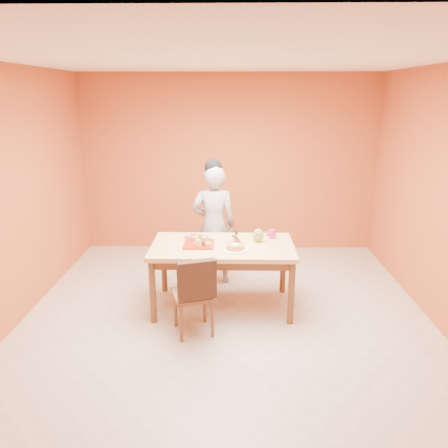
{
  "coord_description": "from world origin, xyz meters",
  "views": [
    {
      "loc": [
        0.06,
        -4.2,
        2.39
      ],
      "look_at": [
        -0.03,
        0.3,
        1.04
      ],
      "focal_mm": 35.0,
      "sensor_mm": 36.0,
      "label": 1
    }
  ],
  "objects_px": {
    "pastry_platter": "(199,244)",
    "sponge_cake": "(235,247)",
    "dining_table": "(223,253)",
    "red_dinner_plate": "(195,237)",
    "dining_chair": "(193,293)",
    "egg_ornament": "(258,235)",
    "person": "(214,225)",
    "checker_tin": "(271,234)",
    "magenta_glass": "(272,234)"
  },
  "relations": [
    {
      "from": "pastry_platter",
      "to": "sponge_cake",
      "type": "bearing_deg",
      "value": -19.45
    },
    {
      "from": "dining_table",
      "to": "red_dinner_plate",
      "type": "bearing_deg",
      "value": 144.64
    },
    {
      "from": "red_dinner_plate",
      "to": "sponge_cake",
      "type": "xyz_separation_m",
      "value": [
        0.48,
        -0.4,
        0.03
      ]
    },
    {
      "from": "dining_chair",
      "to": "red_dinner_plate",
      "type": "bearing_deg",
      "value": 75.77
    },
    {
      "from": "red_dinner_plate",
      "to": "sponge_cake",
      "type": "bearing_deg",
      "value": -39.68
    },
    {
      "from": "egg_ornament",
      "to": "dining_chair",
      "type": "bearing_deg",
      "value": -128.48
    },
    {
      "from": "dining_chair",
      "to": "egg_ornament",
      "type": "height_order",
      "value": "egg_ornament"
    },
    {
      "from": "red_dinner_plate",
      "to": "person",
      "type": "bearing_deg",
      "value": 66.36
    },
    {
      "from": "checker_tin",
      "to": "red_dinner_plate",
      "type": "bearing_deg",
      "value": -172.96
    },
    {
      "from": "dining_chair",
      "to": "pastry_platter",
      "type": "relative_size",
      "value": 2.59
    },
    {
      "from": "dining_table",
      "to": "egg_ornament",
      "type": "height_order",
      "value": "egg_ornament"
    },
    {
      "from": "dining_table",
      "to": "dining_chair",
      "type": "relative_size",
      "value": 1.85
    },
    {
      "from": "egg_ornament",
      "to": "pastry_platter",
      "type": "bearing_deg",
      "value": -163.74
    },
    {
      "from": "red_dinner_plate",
      "to": "pastry_platter",
      "type": "bearing_deg",
      "value": -74.52
    },
    {
      "from": "pastry_platter",
      "to": "red_dinner_plate",
      "type": "xyz_separation_m",
      "value": [
        -0.07,
        0.25,
        -0.0
      ]
    },
    {
      "from": "red_dinner_plate",
      "to": "magenta_glass",
      "type": "distance_m",
      "value": 0.91
    },
    {
      "from": "dining_table",
      "to": "pastry_platter",
      "type": "bearing_deg",
      "value": -176.98
    },
    {
      "from": "dining_table",
      "to": "person",
      "type": "distance_m",
      "value": 0.72
    },
    {
      "from": "person",
      "to": "sponge_cake",
      "type": "relative_size",
      "value": 7.6
    },
    {
      "from": "red_dinner_plate",
      "to": "sponge_cake",
      "type": "height_order",
      "value": "sponge_cake"
    },
    {
      "from": "dining_table",
      "to": "sponge_cake",
      "type": "height_order",
      "value": "sponge_cake"
    },
    {
      "from": "pastry_platter",
      "to": "checker_tin",
      "type": "bearing_deg",
      "value": 23.42
    },
    {
      "from": "dining_table",
      "to": "red_dinner_plate",
      "type": "relative_size",
      "value": 6.84
    },
    {
      "from": "pastry_platter",
      "to": "red_dinner_plate",
      "type": "bearing_deg",
      "value": 105.48
    },
    {
      "from": "sponge_cake",
      "to": "magenta_glass",
      "type": "relative_size",
      "value": 2.0
    },
    {
      "from": "dining_chair",
      "to": "person",
      "type": "distance_m",
      "value": 1.36
    },
    {
      "from": "dining_table",
      "to": "sponge_cake",
      "type": "distance_m",
      "value": 0.25
    },
    {
      "from": "dining_chair",
      "to": "magenta_glass",
      "type": "xyz_separation_m",
      "value": [
        0.86,
        0.85,
        0.36
      ]
    },
    {
      "from": "person",
      "to": "pastry_platter",
      "type": "distance_m",
      "value": 0.73
    },
    {
      "from": "dining_chair",
      "to": "person",
      "type": "relative_size",
      "value": 0.56
    },
    {
      "from": "pastry_platter",
      "to": "dining_chair",
      "type": "bearing_deg",
      "value": -92.23
    },
    {
      "from": "sponge_cake",
      "to": "checker_tin",
      "type": "relative_size",
      "value": 1.81
    },
    {
      "from": "magenta_glass",
      "to": "checker_tin",
      "type": "height_order",
      "value": "magenta_glass"
    },
    {
      "from": "sponge_cake",
      "to": "checker_tin",
      "type": "distance_m",
      "value": 0.67
    },
    {
      "from": "magenta_glass",
      "to": "red_dinner_plate",
      "type": "bearing_deg",
      "value": -179.6
    },
    {
      "from": "dining_chair",
      "to": "person",
      "type": "xyz_separation_m",
      "value": [
        0.16,
        1.31,
        0.32
      ]
    },
    {
      "from": "magenta_glass",
      "to": "checker_tin",
      "type": "xyz_separation_m",
      "value": [
        0.0,
        0.11,
        -0.03
      ]
    },
    {
      "from": "pastry_platter",
      "to": "dining_table",
      "type": "bearing_deg",
      "value": 3.02
    },
    {
      "from": "pastry_platter",
      "to": "egg_ornament",
      "type": "relative_size",
      "value": 2.15
    },
    {
      "from": "magenta_glass",
      "to": "egg_ornament",
      "type": "bearing_deg",
      "value": -141.48
    },
    {
      "from": "dining_table",
      "to": "dining_chair",
      "type": "xyz_separation_m",
      "value": [
        -0.29,
        -0.6,
        -0.22
      ]
    },
    {
      "from": "sponge_cake",
      "to": "red_dinner_plate",
      "type": "bearing_deg",
      "value": 140.32
    },
    {
      "from": "pastry_platter",
      "to": "checker_tin",
      "type": "relative_size",
      "value": 2.98
    },
    {
      "from": "red_dinner_plate",
      "to": "dining_table",
      "type": "bearing_deg",
      "value": -35.36
    },
    {
      "from": "magenta_glass",
      "to": "dining_table",
      "type": "bearing_deg",
      "value": -156.95
    },
    {
      "from": "dining_table",
      "to": "red_dinner_plate",
      "type": "height_order",
      "value": "red_dinner_plate"
    },
    {
      "from": "egg_ornament",
      "to": "magenta_glass",
      "type": "bearing_deg",
      "value": 44.25
    },
    {
      "from": "red_dinner_plate",
      "to": "magenta_glass",
      "type": "xyz_separation_m",
      "value": [
        0.91,
        0.01,
        0.04
      ]
    },
    {
      "from": "red_dinner_plate",
      "to": "egg_ornament",
      "type": "relative_size",
      "value": 1.5
    },
    {
      "from": "checker_tin",
      "to": "sponge_cake",
      "type": "bearing_deg",
      "value": -130.5
    }
  ]
}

